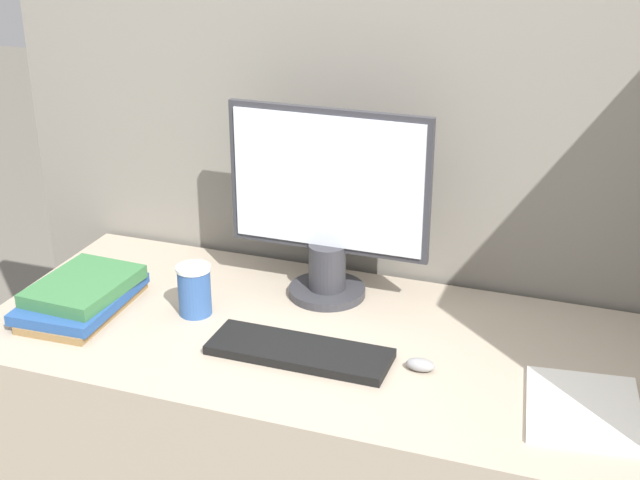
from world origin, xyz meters
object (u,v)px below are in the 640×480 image
object	(u,v)px
mouse	(420,365)
monitor	(328,210)
coffee_cup	(195,290)
keyboard	(299,352)
book_stack	(82,295)

from	to	relation	value
mouse	monitor	bearing A→B (deg)	138.27
coffee_cup	keyboard	bearing A→B (deg)	-18.39
mouse	coffee_cup	bearing A→B (deg)	172.95
monitor	coffee_cup	bearing A→B (deg)	-142.76
keyboard	mouse	size ratio (longest dim) A/B	6.44
keyboard	book_stack	size ratio (longest dim) A/B	1.27
book_stack	keyboard	bearing A→B (deg)	-3.01
mouse	book_stack	distance (m)	0.80
keyboard	book_stack	xyz separation A→B (m)	(-0.55, 0.03, 0.02)
monitor	book_stack	xyz separation A→B (m)	(-0.51, -0.26, -0.18)
monitor	book_stack	world-z (taller)	monitor
mouse	book_stack	size ratio (longest dim) A/B	0.20
keyboard	coffee_cup	bearing A→B (deg)	161.61
keyboard	mouse	xyz separation A→B (m)	(0.25, 0.03, 0.00)
keyboard	mouse	bearing A→B (deg)	6.69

